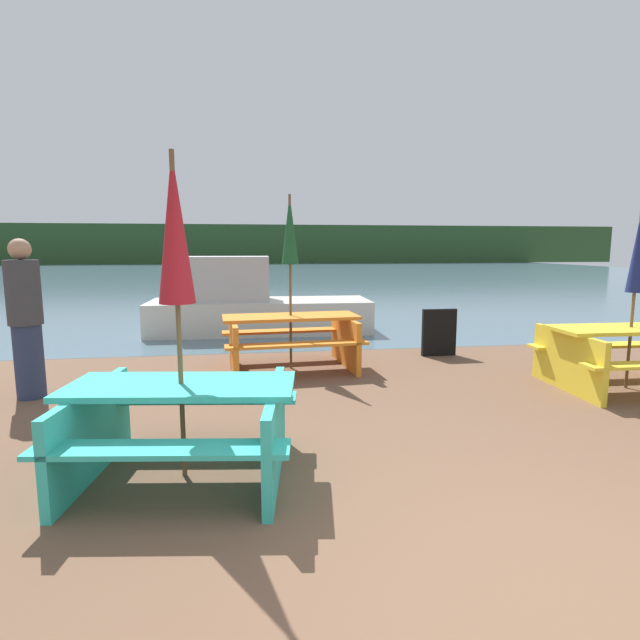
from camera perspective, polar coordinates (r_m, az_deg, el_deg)
ground_plane at (r=3.01m, az=25.45°, el=-27.50°), size 60.00×60.00×0.00m
water at (r=33.14m, az=-5.90°, el=5.34°), size 60.00×50.00×0.00m
far_treeline at (r=53.08m, az=-6.90°, el=8.60°), size 80.00×1.60×4.00m
picnic_table_teal at (r=3.95m, az=-15.43°, el=-10.94°), size 1.83×1.59×0.72m
picnic_table_yellow at (r=7.17m, az=31.82°, el=-3.04°), size 1.91×1.43×0.76m
picnic_table_orange at (r=7.09m, az=-3.36°, el=-1.83°), size 1.99×1.51×0.76m
umbrella_navy at (r=7.06m, az=32.56°, el=6.40°), size 0.20×0.20×2.18m
umbrella_darkgreen at (r=6.99m, az=-3.46°, el=9.95°), size 0.24×0.24×2.43m
umbrella_crimson at (r=3.73m, az=-16.27°, el=9.67°), size 0.26×0.26×2.39m
boat at (r=10.21m, az=-8.14°, el=1.69°), size 4.44×1.59×1.54m
person at (r=6.54m, az=-30.59°, el=0.07°), size 0.36×0.36×1.82m
signboard at (r=8.15m, az=13.45°, el=-1.39°), size 0.55×0.08×0.75m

